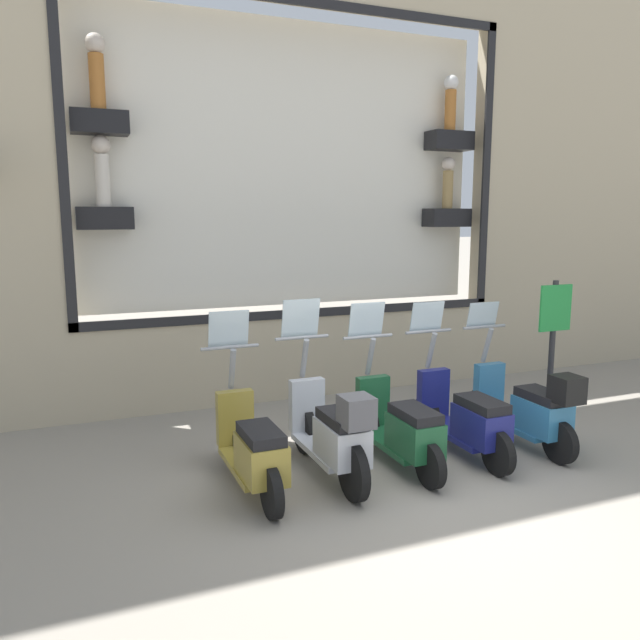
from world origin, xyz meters
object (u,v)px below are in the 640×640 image
Objects in this scene: scooter_green_2 at (401,428)px; scooter_olive_4 at (253,449)px; scooter_teal_0 at (528,408)px; shop_sign_post at (552,349)px; scooter_silver_3 at (332,432)px; scooter_navy_1 at (465,418)px.

scooter_olive_4 is (0.00, 1.58, 0.00)m from scooter_green_2.
scooter_teal_0 is 3.16m from scooter_olive_4.
scooter_silver_3 is at bearing 97.23° from shop_sign_post.
scooter_green_2 is at bearing -90.03° from scooter_olive_4.
scooter_teal_0 is at bearing -91.21° from scooter_olive_4.
scooter_green_2 is at bearing -86.52° from scooter_silver_3.
scooter_navy_1 is 0.99× the size of scooter_silver_3.
scooter_navy_1 is (0.07, 0.79, -0.04)m from scooter_teal_0.
scooter_olive_4 is at bearing 88.79° from scooter_teal_0.
scooter_olive_4 reaches higher than scooter_teal_0.
scooter_teal_0 is at bearing -94.77° from scooter_navy_1.
scooter_green_2 is 0.99× the size of scooter_silver_3.
scooter_green_2 is 0.98× the size of shop_sign_post.
scooter_teal_0 is at bearing -92.40° from scooter_green_2.
scooter_silver_3 is 0.80m from scooter_olive_4.
scooter_silver_3 is at bearing 89.56° from scooter_teal_0.
scooter_teal_0 is 1.58m from scooter_green_2.
scooter_navy_1 is at bearing -88.26° from scooter_silver_3.
scooter_silver_3 reaches higher than scooter_olive_4.
scooter_olive_4 is at bearing 86.46° from scooter_silver_3.
scooter_navy_1 is at bearing 85.23° from scooter_teal_0.
scooter_navy_1 is 2.37m from scooter_olive_4.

